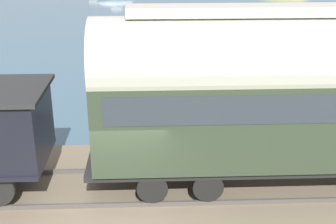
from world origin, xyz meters
TOP-DOWN VIEW (x-y plane):
  - ground_plane at (0.00, 0.00)m, footprint 200.00×200.00m
  - rail_embankment at (0.94, 0.00)m, footprint 5.44×56.00m
  - passenger_coach at (0.94, -4.70)m, footprint 2.24×10.89m

SIDE VIEW (x-z plane):
  - ground_plane at x=0.00m, z-range 0.00..0.00m
  - rail_embankment at x=0.94m, z-range -0.06..0.44m
  - passenger_coach at x=0.94m, z-range 0.75..5.38m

